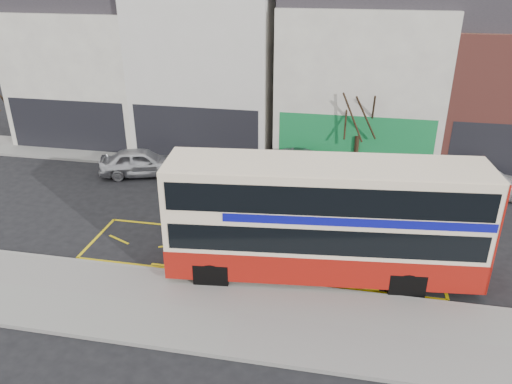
% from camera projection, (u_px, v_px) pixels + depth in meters
% --- Properties ---
extents(ground, '(120.00, 120.00, 0.00)m').
position_uv_depth(ground, '(250.00, 277.00, 18.54)').
color(ground, black).
rests_on(ground, ground).
extents(pavement, '(40.00, 4.00, 0.15)m').
position_uv_depth(pavement, '(236.00, 314.00, 16.46)').
color(pavement, gray).
rests_on(pavement, ground).
extents(kerb, '(40.00, 0.15, 0.15)m').
position_uv_depth(kerb, '(248.00, 281.00, 18.17)').
color(kerb, gray).
rests_on(kerb, ground).
extents(far_pavement, '(50.00, 3.00, 0.15)m').
position_uv_depth(far_pavement, '(290.00, 166.00, 28.29)').
color(far_pavement, gray).
rests_on(far_pavement, ground).
extents(road_markings, '(14.00, 3.40, 0.01)m').
position_uv_depth(road_markings, '(259.00, 254.00, 19.96)').
color(road_markings, yellow).
rests_on(road_markings, ground).
extents(terrace_far_left, '(8.00, 8.01, 10.80)m').
position_uv_depth(terrace_far_left, '(93.00, 60.00, 32.18)').
color(terrace_far_left, silver).
rests_on(terrace_far_left, ground).
extents(terrace_left, '(8.00, 8.01, 11.80)m').
position_uv_depth(terrace_left, '(212.00, 56.00, 30.58)').
color(terrace_left, silver).
rests_on(terrace_left, ground).
extents(terrace_green_shop, '(9.00, 8.01, 11.30)m').
position_uv_depth(terrace_green_shop, '(361.00, 66.00, 29.11)').
color(terrace_green_shop, silver).
rests_on(terrace_green_shop, ground).
extents(double_decker_bus, '(11.34, 3.72, 4.45)m').
position_uv_depth(double_decker_bus, '(325.00, 219.00, 17.71)').
color(double_decker_bus, '#FCE5C0').
rests_on(double_decker_bus, ground).
extents(bus_stop_post, '(0.66, 0.13, 2.66)m').
position_uv_depth(bus_stop_post, '(199.00, 236.00, 17.75)').
color(bus_stop_post, black).
rests_on(bus_stop_post, pavement).
extents(car_silver, '(4.73, 2.99, 1.50)m').
position_uv_depth(car_silver, '(141.00, 162.00, 27.02)').
color(car_silver, silver).
rests_on(car_silver, ground).
extents(car_grey, '(4.66, 1.66, 1.53)m').
position_uv_depth(car_grey, '(305.00, 167.00, 26.36)').
color(car_grey, '#484C50').
rests_on(car_grey, ground).
extents(car_white, '(4.80, 2.03, 1.38)m').
position_uv_depth(car_white, '(487.00, 182.00, 24.74)').
color(car_white, white).
rests_on(car_white, ground).
extents(street_tree_right, '(2.67, 2.67, 5.77)m').
position_uv_depth(street_tree_right, '(360.00, 103.00, 25.96)').
color(street_tree_right, black).
rests_on(street_tree_right, ground).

